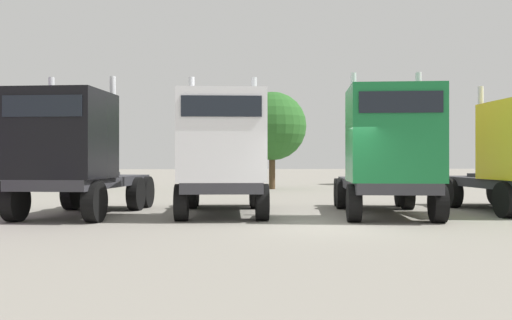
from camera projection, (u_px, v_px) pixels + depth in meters
The scene contains 7 objects.
ground at pixel (330, 227), 13.61m from camera, with size 200.00×200.00×0.00m, color gray.
semi_truck_black at pixel (72, 153), 15.85m from camera, with size 3.56×6.33×4.16m.
semi_truck_white at pixel (223, 154), 16.16m from camera, with size 2.85×6.33×4.18m.
semi_truck_green at pixel (389, 153), 15.78m from camera, with size 3.57×6.74×4.25m.
oak_far_left at pixel (84, 123), 31.13m from camera, with size 3.46×3.46×5.51m.
oak_far_centre at pixel (272, 126), 32.08m from camera, with size 3.99×3.99×5.67m.
oak_far_right at pixel (391, 131), 38.21m from camera, with size 3.59×3.59×5.55m.
Camera 1 is at (-3.12, -13.38, 1.63)m, focal length 38.71 mm.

